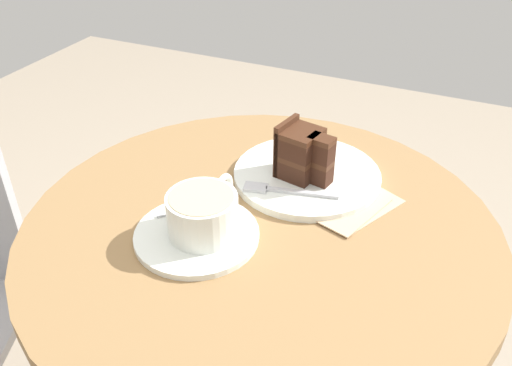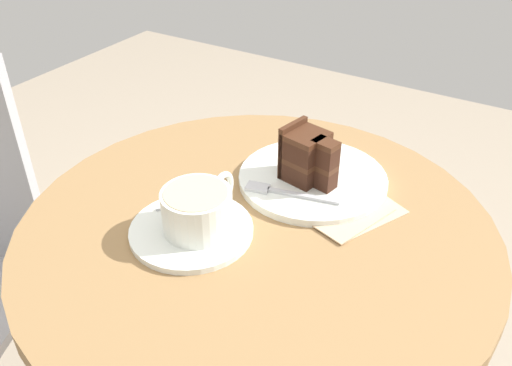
% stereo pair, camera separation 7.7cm
% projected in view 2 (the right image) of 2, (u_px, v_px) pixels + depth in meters
% --- Properties ---
extents(cafe_table, '(0.67, 0.67, 0.72)m').
position_uv_depth(cafe_table, '(257.00, 289.00, 0.83)').
color(cafe_table, olive).
rests_on(cafe_table, ground).
extents(saucer, '(0.17, 0.17, 0.01)m').
position_uv_depth(saucer, '(191.00, 230.00, 0.74)').
color(saucer, silver).
rests_on(saucer, cafe_table).
extents(coffee_cup, '(0.13, 0.09, 0.06)m').
position_uv_depth(coffee_cup, '(198.00, 209.00, 0.72)').
color(coffee_cup, silver).
rests_on(coffee_cup, saucer).
extents(teaspoon, '(0.08, 0.07, 0.00)m').
position_uv_depth(teaspoon, '(200.00, 202.00, 0.78)').
color(teaspoon, '#B7B7BC').
rests_on(teaspoon, saucer).
extents(cake_plate, '(0.23, 0.23, 0.01)m').
position_uv_depth(cake_plate, '(313.00, 179.00, 0.84)').
color(cake_plate, silver).
rests_on(cake_plate, cafe_table).
extents(cake_slice, '(0.07, 0.09, 0.09)m').
position_uv_depth(cake_slice, '(307.00, 157.00, 0.81)').
color(cake_slice, '#381E14').
rests_on(cake_slice, cake_plate).
extents(fork, '(0.05, 0.14, 0.00)m').
position_uv_depth(fork, '(281.00, 192.00, 0.79)').
color(fork, '#B7B7BC').
rests_on(fork, cake_plate).
extents(napkin, '(0.17, 0.17, 0.00)m').
position_uv_depth(napkin, '(342.00, 206.00, 0.79)').
color(napkin, tan).
rests_on(napkin, cafe_table).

